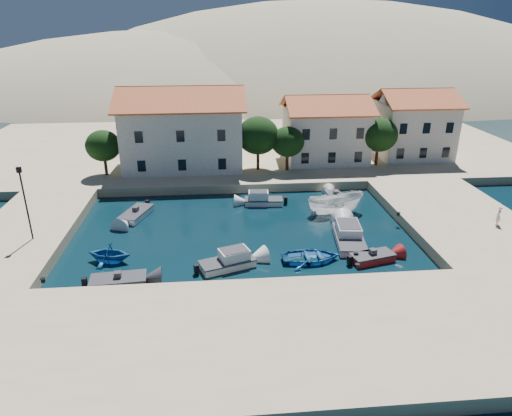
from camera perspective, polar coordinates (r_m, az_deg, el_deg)
The scene contains 23 objects.
ground at distance 32.98m, azimuth -0.82°, elevation -10.32°, with size 400.00×400.00×0.00m, color black.
quay_south at distance 27.81m, azimuth 0.16°, elevation -16.09°, with size 52.00×12.00×1.00m, color tan.
quay_east at distance 47.20m, azimuth 23.82°, elevation -1.18°, with size 11.00×20.00×1.00m, color tan.
quay_west at distance 44.81m, azimuth -26.95°, elevation -2.96°, with size 8.00×20.00×1.00m, color tan.
quay_north at distance 68.06m, azimuth -1.60°, elevation 7.57°, with size 80.00×36.00×1.00m, color tan.
hills at distance 158.46m, azimuth 3.28°, elevation 7.18°, with size 254.00×176.00×99.00m.
building_left at distance 57.09m, azimuth -9.16°, elevation 10.04°, with size 14.70×9.45×9.70m.
building_mid at distance 59.75m, azimuth 8.68°, elevation 9.91°, with size 10.50×8.40×8.30m.
building_right at distance 64.49m, azimuth 19.07°, elevation 10.09°, with size 9.45×8.40×8.80m.
trees at distance 55.11m, azimuth 1.84°, elevation 8.70°, with size 37.30×5.30×6.45m.
lamppost at distance 41.04m, azimuth -26.98°, elevation 1.28°, with size 0.35×0.25×6.22m.
bollards at distance 36.01m, azimuth 3.16°, elevation -5.24°, with size 29.36×9.56×0.30m.
motorboat_grey_sw at distance 35.00m, azimuth -16.81°, elevation -8.74°, with size 4.14×2.12×1.25m.
cabin_cruiser_south at distance 35.70m, azimuth -3.61°, elevation -6.73°, with size 4.63×3.15×1.60m.
rowboat_south at distance 37.06m, azimuth 6.85°, elevation -6.54°, with size 3.33×4.67×0.97m, color #1C599C.
motorboat_red_se at distance 37.78m, azimuth 14.32°, elevation -6.02°, with size 3.78×2.39×1.25m.
cabin_cruiser_east at distance 40.30m, azimuth 11.58°, elevation -3.62°, with size 3.02×6.00×1.60m.
boat_east at distance 46.26m, azimuth 9.83°, elevation -0.65°, with size 2.18×5.80×2.24m, color white.
motorboat_white_ne at distance 49.52m, azimuth 9.93°, elevation 1.27°, with size 1.86×3.49×1.25m.
rowboat_west at distance 38.50m, azimuth -17.76°, elevation -6.37°, with size 2.98×3.45×1.82m, color #1C599C.
motorboat_white_west at distance 46.17m, azimuth -14.75°, elevation -0.74°, with size 3.16×4.64×1.25m.
cabin_cruiser_north at distance 47.68m, azimuth 0.96°, elevation 1.02°, with size 4.07×1.97×1.60m.
pedestrian at distance 45.59m, azimuth 28.03°, elevation -0.88°, with size 0.63×0.41×1.73m, color silver.
Camera 1 is at (-2.03, -27.71, 17.76)m, focal length 32.00 mm.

